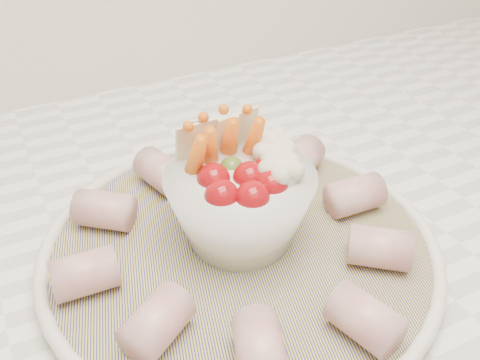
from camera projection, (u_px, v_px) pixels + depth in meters
name	position (u px, v px, depth m)	size (l,w,h in m)	color
serving_platter	(240.00, 247.00, 0.49)	(0.44, 0.44, 0.02)	navy
veggie_bowl	(241.00, 198.00, 0.47)	(0.13, 0.13, 0.11)	white
cured_meat_rolls	(239.00, 229.00, 0.47)	(0.31, 0.32, 0.04)	#B3525D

